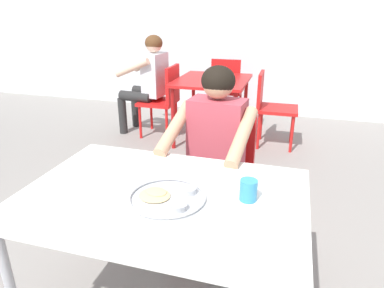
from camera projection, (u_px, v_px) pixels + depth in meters
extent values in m
cube|color=white|center=(163.00, 196.00, 1.54)|extent=(1.26, 0.87, 0.03)
cylinder|color=#B2B2B7|center=(101.00, 204.00, 2.16)|extent=(0.04, 0.04, 0.69)
cylinder|color=#B2B2B7|center=(288.00, 236.00, 1.86)|extent=(0.04, 0.04, 0.69)
cylinder|color=#B7BABF|center=(167.00, 199.00, 1.49)|extent=(0.34, 0.34, 0.01)
torus|color=#B7BABF|center=(167.00, 197.00, 1.49)|extent=(0.34, 0.34, 0.01)
cylinder|color=#B2B5BA|center=(179.00, 206.00, 1.40)|extent=(0.07, 0.07, 0.03)
cylinder|color=maroon|center=(179.00, 205.00, 1.40)|extent=(0.06, 0.06, 0.01)
cylinder|color=#B2B5BA|center=(189.00, 191.00, 1.52)|extent=(0.07, 0.07, 0.03)
cylinder|color=#C65119|center=(189.00, 190.00, 1.52)|extent=(0.06, 0.06, 0.01)
ellipsoid|color=#DBB77A|center=(155.00, 195.00, 1.50)|extent=(0.18, 0.17, 0.01)
ellipsoid|color=tan|center=(156.00, 191.00, 1.52)|extent=(0.12, 0.10, 0.01)
cylinder|color=#338CBF|center=(248.00, 190.00, 1.47)|extent=(0.08, 0.08, 0.09)
cylinder|color=#593319|center=(249.00, 184.00, 1.46)|extent=(0.06, 0.06, 0.02)
cube|color=red|center=(217.00, 177.00, 2.34)|extent=(0.47, 0.43, 0.04)
cube|color=red|center=(226.00, 139.00, 2.41)|extent=(0.42, 0.08, 0.39)
cylinder|color=red|center=(235.00, 222.00, 2.22)|extent=(0.03, 0.03, 0.40)
cylinder|color=red|center=(184.00, 211.00, 2.35)|extent=(0.03, 0.03, 0.40)
cylinder|color=red|center=(246.00, 199.00, 2.49)|extent=(0.03, 0.03, 0.40)
cylinder|color=red|center=(200.00, 190.00, 2.61)|extent=(0.03, 0.03, 0.40)
cylinder|color=#363636|center=(217.00, 247.00, 1.97)|extent=(0.10, 0.10, 0.44)
cylinder|color=#363636|center=(229.00, 191.00, 2.04)|extent=(0.16, 0.41, 0.12)
cylinder|color=#363636|center=(170.00, 235.00, 2.07)|extent=(0.10, 0.10, 0.44)
cylinder|color=#363636|center=(183.00, 182.00, 2.15)|extent=(0.16, 0.41, 0.12)
cube|color=#B23F4C|center=(217.00, 138.00, 2.18)|extent=(0.36, 0.23, 0.49)
cylinder|color=tan|center=(242.00, 136.00, 1.91)|extent=(0.12, 0.46, 0.25)
cylinder|color=tan|center=(175.00, 127.00, 2.06)|extent=(0.12, 0.46, 0.25)
sphere|color=tan|center=(218.00, 83.00, 2.05)|extent=(0.19, 0.19, 0.19)
ellipsoid|color=black|center=(218.00, 81.00, 2.04)|extent=(0.21, 0.20, 0.18)
cube|color=red|center=(212.00, 80.00, 3.92)|extent=(0.80, 0.92, 0.03)
cylinder|color=#A31414|center=(173.00, 119.00, 3.79)|extent=(0.04, 0.04, 0.70)
cylinder|color=#A31414|center=(234.00, 124.00, 3.61)|extent=(0.04, 0.04, 0.70)
cylinder|color=#A31414|center=(193.00, 101.00, 4.50)|extent=(0.04, 0.04, 0.70)
cylinder|color=#A31414|center=(245.00, 105.00, 4.32)|extent=(0.04, 0.04, 0.70)
cube|color=red|center=(158.00, 102.00, 4.17)|extent=(0.42, 0.44, 0.04)
cube|color=red|center=(173.00, 84.00, 4.04)|extent=(0.04, 0.41, 0.42)
cylinder|color=red|center=(140.00, 122.00, 4.14)|extent=(0.03, 0.03, 0.40)
cylinder|color=red|center=(151.00, 114.00, 4.46)|extent=(0.03, 0.03, 0.40)
cylinder|color=red|center=(167.00, 125.00, 4.05)|extent=(0.03, 0.03, 0.40)
cylinder|color=red|center=(176.00, 116.00, 4.37)|extent=(0.03, 0.03, 0.40)
cube|color=red|center=(278.00, 109.00, 3.83)|extent=(0.44, 0.40, 0.04)
cube|color=red|center=(260.00, 90.00, 3.80)|extent=(0.04, 0.38, 0.38)
cylinder|color=red|center=(292.00, 125.00, 4.01)|extent=(0.03, 0.03, 0.42)
cylinder|color=red|center=(292.00, 134.00, 3.73)|extent=(0.03, 0.03, 0.42)
cylinder|color=red|center=(261.00, 123.00, 4.10)|extent=(0.03, 0.03, 0.42)
cylinder|color=red|center=(259.00, 131.00, 3.82)|extent=(0.03, 0.03, 0.42)
cube|color=red|center=(228.00, 91.00, 4.64)|extent=(0.40, 0.42, 0.04)
cube|color=red|center=(226.00, 76.00, 4.38)|extent=(0.37, 0.04, 0.42)
cylinder|color=red|center=(218.00, 103.00, 4.91)|extent=(0.03, 0.03, 0.42)
cylinder|color=red|center=(240.00, 105.00, 4.83)|extent=(0.03, 0.03, 0.42)
cylinder|color=red|center=(213.00, 110.00, 4.61)|extent=(0.03, 0.03, 0.42)
cylinder|color=red|center=(236.00, 111.00, 4.53)|extent=(0.03, 0.03, 0.42)
cylinder|color=#272727|center=(123.00, 116.00, 4.30)|extent=(0.10, 0.10, 0.45)
cylinder|color=#272727|center=(135.00, 97.00, 4.13)|extent=(0.41, 0.16, 0.12)
cylinder|color=#272727|center=(135.00, 110.00, 4.56)|extent=(0.10, 0.10, 0.45)
cylinder|color=#272727|center=(148.00, 91.00, 4.39)|extent=(0.41, 0.16, 0.12)
cube|color=silver|center=(155.00, 75.00, 4.09)|extent=(0.24, 0.36, 0.50)
cylinder|color=beige|center=(132.00, 68.00, 3.95)|extent=(0.46, 0.13, 0.25)
cylinder|color=beige|center=(150.00, 63.00, 4.30)|extent=(0.46, 0.13, 0.25)
sphere|color=beige|center=(154.00, 44.00, 3.96)|extent=(0.19, 0.19, 0.19)
ellipsoid|color=brown|center=(154.00, 43.00, 3.96)|extent=(0.21, 0.20, 0.18)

